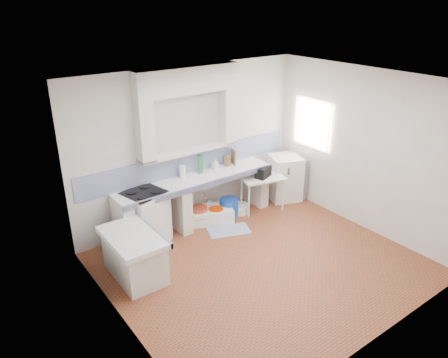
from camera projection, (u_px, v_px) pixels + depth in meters
floor at (262, 264)px, 6.65m from camera, size 4.50×4.50×0.00m
ceiling at (270, 83)px, 5.54m from camera, size 4.50×4.50×0.00m
wall_back at (191, 145)px, 7.57m from camera, size 4.50×0.00×4.50m
wall_front at (388, 242)px, 4.62m from camera, size 4.50×0.00×4.50m
wall_left at (117, 229)px, 4.87m from camera, size 0.00×4.50×4.50m
wall_right at (364, 151)px, 7.32m from camera, size 0.00×4.50×4.50m
alcove_mass at (187, 80)px, 6.96m from camera, size 1.90×0.25×0.45m
window_frame at (319, 122)px, 8.22m from camera, size 0.35×0.86×1.06m
lace_valance at (316, 104)px, 7.99m from camera, size 0.01×0.84×0.24m
counter_slab at (196, 180)px, 7.51m from camera, size 3.00×0.60×0.08m
counter_lip at (205, 185)px, 7.30m from camera, size 3.00×0.04×0.10m
counter_pier_left at (124, 226)px, 6.93m from camera, size 0.20×0.55×0.82m
counter_pier_mid at (180, 208)px, 7.50m from camera, size 0.20×0.55×0.82m
counter_pier_right at (256, 184)px, 8.45m from camera, size 0.20×0.55×0.82m
peninsula_top at (133, 237)px, 6.13m from camera, size 0.70×1.10×0.08m
peninsula_base at (135, 258)px, 6.27m from camera, size 0.60×1.00×0.62m
peninsula_lip at (153, 230)px, 6.31m from camera, size 0.04×1.10×0.10m
backsplash at (192, 162)px, 7.68m from camera, size 4.27×0.03×0.40m
stove at (146, 217)px, 7.13m from camera, size 0.74×0.73×0.88m
sink at (208, 215)px, 7.89m from camera, size 1.02×0.79×0.22m
side_table at (262, 194)px, 8.22m from camera, size 0.91×0.66×0.04m
fridge at (284, 178)px, 8.65m from camera, size 0.75×0.75×0.90m
bucket_red at (199, 215)px, 7.83m from camera, size 0.35×0.35×0.30m
bucket_orange at (216, 215)px, 7.87m from camera, size 0.36×0.36×0.26m
bucket_blue at (229, 207)px, 8.06m from camera, size 0.36×0.36×0.34m
basin_white at (239, 208)px, 8.22m from camera, size 0.42×0.42×0.15m
water_bottle_a at (196, 212)px, 7.95m from camera, size 0.09×0.09×0.27m
water_bottle_b at (210, 208)px, 8.13m from camera, size 0.08×0.08×0.27m
black_bag at (263, 172)px, 8.06m from camera, size 0.37×0.29×0.21m
green_bottle_a at (200, 164)px, 7.64m from camera, size 0.08×0.08×0.34m
green_bottle_b at (201, 165)px, 7.65m from camera, size 0.09×0.09×0.31m
knife_block at (228, 161)px, 8.00m from camera, size 0.12×0.11×0.20m
cutting_board at (233, 157)px, 8.07m from camera, size 0.08×0.20×0.28m
paper_towel at (182, 172)px, 7.46m from camera, size 0.15×0.15×0.22m
soap_bottle at (215, 164)px, 7.84m from camera, size 0.11×0.11×0.21m
rug at (229, 231)px, 7.59m from camera, size 0.83×0.65×0.01m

